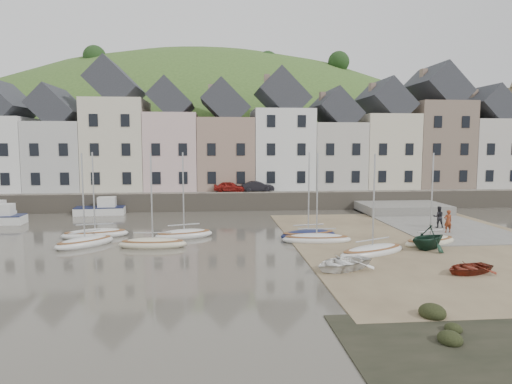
{
  "coord_description": "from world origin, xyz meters",
  "views": [
    {
      "loc": [
        -3.2,
        -28.95,
        6.69
      ],
      "look_at": [
        0.0,
        6.0,
        3.0
      ],
      "focal_mm": 32.23,
      "sensor_mm": 36.0,
      "label": 1
    }
  ],
  "objects": [
    {
      "name": "ground",
      "position": [
        0.0,
        0.0,
        0.0
      ],
      "size": [
        160.0,
        160.0,
        0.0
      ],
      "primitive_type": "plane",
      "color": "#443E35",
      "rests_on": "ground"
    },
    {
      "name": "quay_land",
      "position": [
        0.0,
        32.0,
        0.75
      ],
      "size": [
        90.0,
        30.0,
        1.5
      ],
      "primitive_type": "cube",
      "color": "#385421",
      "rests_on": "ground"
    },
    {
      "name": "quay_street",
      "position": [
        0.0,
        20.5,
        1.55
      ],
      "size": [
        70.0,
        7.0,
        0.1
      ],
      "primitive_type": "cube",
      "color": "slate",
      "rests_on": "quay_land"
    },
    {
      "name": "seawall",
      "position": [
        0.0,
        17.0,
        0.9
      ],
      "size": [
        70.0,
        1.2,
        1.8
      ],
      "primitive_type": "cube",
      "color": "slate",
      "rests_on": "ground"
    },
    {
      "name": "beach",
      "position": [
        11.0,
        0.0,
        0.03
      ],
      "size": [
        18.0,
        26.0,
        0.06
      ],
      "primitive_type": "cube",
      "color": "brown",
      "rests_on": "ground"
    },
    {
      "name": "slipway",
      "position": [
        15.0,
        8.0,
        0.06
      ],
      "size": [
        8.0,
        18.0,
        0.12
      ],
      "primitive_type": "cube",
      "color": "slate",
      "rests_on": "ground"
    },
    {
      "name": "hillside",
      "position": [
        -5.0,
        60.0,
        -17.99
      ],
      "size": [
        134.4,
        84.0,
        84.0
      ],
      "color": "#385421",
      "rests_on": "ground"
    },
    {
      "name": "townhouse_terrace",
      "position": [
        1.76,
        24.0,
        7.32
      ],
      "size": [
        61.05,
        8.0,
        13.93
      ],
      "color": "white",
      "rests_on": "quay_land"
    },
    {
      "name": "sailboat_0",
      "position": [
        -11.77,
        4.48,
        0.26
      ],
      "size": [
        4.85,
        2.54,
        6.32
      ],
      "color": "silver",
      "rests_on": "ground"
    },
    {
      "name": "sailboat_1",
      "position": [
        -11.7,
        1.59,
        0.27
      ],
      "size": [
        4.01,
        3.92,
        6.32
      ],
      "color": "silver",
      "rests_on": "ground"
    },
    {
      "name": "sailboat_2",
      "position": [
        -7.22,
        0.87,
        0.26
      ],
      "size": [
        4.46,
        1.68,
        6.32
      ],
      "color": "beige",
      "rests_on": "ground"
    },
    {
      "name": "sailboat_3",
      "position": [
        -5.38,
        3.71,
        0.26
      ],
      "size": [
        4.46,
        2.74,
        6.32
      ],
      "color": "silver",
      "rests_on": "ground"
    },
    {
      "name": "sailboat_4",
      "position": [
        3.72,
        1.3,
        0.26
      ],
      "size": [
        4.83,
        1.91,
        6.32
      ],
      "color": "silver",
      "rests_on": "ground"
    },
    {
      "name": "sailboat_5",
      "position": [
        3.46,
        2.81,
        0.27
      ],
      "size": [
        4.39,
        2.27,
        6.32
      ],
      "color": "#151D44",
      "rests_on": "ground"
    },
    {
      "name": "sailboat_6",
      "position": [
        6.28,
        -2.53,
        0.26
      ],
      "size": [
        5.16,
        3.56,
        6.32
      ],
      "color": "silver",
      "rests_on": "ground"
    },
    {
      "name": "sailboat_7",
      "position": [
        11.05,
        -0.18,
        0.26
      ],
      "size": [
        4.5,
        2.98,
        6.32
      ],
      "color": "beige",
      "rests_on": "ground"
    },
    {
      "name": "motorboat_2",
      "position": [
        -13.85,
        15.27,
        0.58
      ],
      "size": [
        4.69,
        2.06,
        1.7
      ],
      "color": "silver",
      "rests_on": "ground"
    },
    {
      "name": "rowboat_white",
      "position": [
        3.5,
        -5.71,
        0.42
      ],
      "size": [
        4.25,
        3.87,
        0.72
      ],
      "primitive_type": "imported",
      "rotation": [
        0.0,
        0.0,
        -1.06
      ],
      "color": "white",
      "rests_on": "beach"
    },
    {
      "name": "rowboat_green",
      "position": [
        10.19,
        -1.63,
        0.84
      ],
      "size": [
        3.78,
        3.61,
        1.55
      ],
      "primitive_type": "imported",
      "rotation": [
        0.0,
        0.0,
        -1.1
      ],
      "color": "#153022",
      "rests_on": "beach"
    },
    {
      "name": "rowboat_red",
      "position": [
        9.78,
        -6.99,
        0.34
      ],
      "size": [
        3.2,
        2.71,
        0.56
      ],
      "primitive_type": "imported",
      "rotation": [
        0.0,
        0.0,
        -1.25
      ],
      "color": "maroon",
      "rests_on": "beach"
    },
    {
      "name": "person_red",
      "position": [
        14.09,
        3.3,
        0.97
      ],
      "size": [
        0.64,
        0.45,
        1.69
      ],
      "primitive_type": "imported",
      "rotation": [
        0.0,
        0.0,
        3.21
      ],
      "color": "maroon",
      "rests_on": "slipway"
    },
    {
      "name": "person_dark",
      "position": [
        14.38,
        5.32,
        0.96
      ],
      "size": [
        0.94,
        0.8,
        1.68
      ],
      "primitive_type": "imported",
      "rotation": [
        0.0,
        0.0,
        2.92
      ],
      "color": "black",
      "rests_on": "slipway"
    },
    {
      "name": "car_left",
      "position": [
        -1.56,
        19.5,
        2.16
      ],
      "size": [
        3.53,
        2.2,
        1.12
      ],
      "primitive_type": "imported",
      "rotation": [
        0.0,
        0.0,
        1.28
      ],
      "color": "maroon",
      "rests_on": "quay_street"
    },
    {
      "name": "car_right",
      "position": [
        1.43,
        19.5,
        2.17
      ],
      "size": [
        3.47,
        1.25,
        1.14
      ],
      "primitive_type": "imported",
      "rotation": [
        0.0,
        0.0,
        1.56
      ],
      "color": "black",
      "rests_on": "quay_street"
    }
  ]
}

